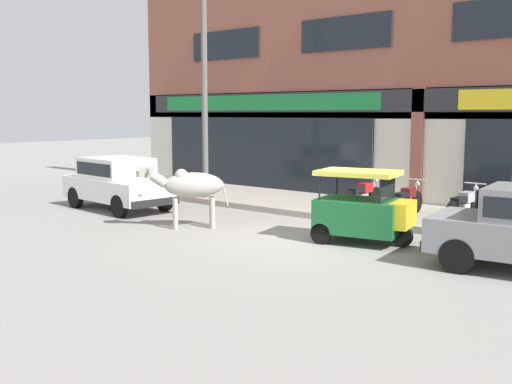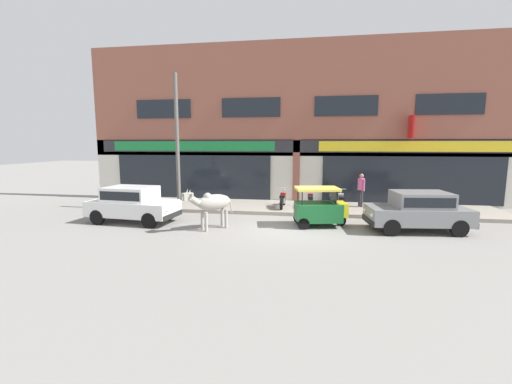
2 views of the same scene
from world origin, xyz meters
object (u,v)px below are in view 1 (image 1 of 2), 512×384
object	(u,v)px
cow	(189,186)
motorcycle_0	(363,195)
utility_pole	(205,94)
car_1	(118,181)
motorcycle_1	(406,201)
auto_rickshaw	(363,212)
motorcycle_2	(464,206)

from	to	relation	value
cow	motorcycle_0	xyz separation A→B (m)	(2.31, 4.06, -0.46)
cow	utility_pole	size ratio (longest dim) A/B	0.28
car_1	utility_pole	distance (m)	3.63
motorcycle_0	motorcycle_1	bearing A→B (deg)	-5.95
cow	auto_rickshaw	size ratio (longest dim) A/B	0.81
motorcycle_1	motorcycle_2	xyz separation A→B (m)	(1.41, 0.12, 0.00)
auto_rickshaw	motorcycle_2	world-z (taller)	auto_rickshaw
motorcycle_2	car_1	bearing A→B (deg)	-158.11
motorcycle_1	cow	bearing A→B (deg)	-132.63
motorcycle_0	motorcycle_1	world-z (taller)	same
cow	auto_rickshaw	world-z (taller)	cow
motorcycle_1	motorcycle_2	size ratio (longest dim) A/B	1.00
car_1	utility_pole	bearing A→B (deg)	68.05
utility_pole	motorcycle_0	bearing A→B (deg)	11.30
motorcycle_0	motorcycle_2	distance (m)	2.71
motorcycle_2	utility_pole	distance (m)	8.08
auto_rickshaw	utility_pole	world-z (taller)	utility_pole
motorcycle_0	utility_pole	xyz separation A→B (m)	(-4.85, -0.97, 2.71)
cow	motorcycle_1	xyz separation A→B (m)	(3.61, 3.92, -0.46)
car_1	cow	bearing A→B (deg)	-9.77
cow	motorcycle_0	size ratio (longest dim) A/B	0.95
cow	utility_pole	bearing A→B (deg)	129.35
motorcycle_1	utility_pole	size ratio (longest dim) A/B	0.29
car_1	motorcycle_1	distance (m)	7.88
utility_pole	car_1	bearing A→B (deg)	-111.95
auto_rickshaw	utility_pole	distance (m)	7.28
motorcycle_1	utility_pole	world-z (taller)	utility_pole
car_1	motorcycle_0	bearing A→B (deg)	30.55
car_1	auto_rickshaw	size ratio (longest dim) A/B	1.76
motorcycle_0	auto_rickshaw	bearing A→B (deg)	-59.80
cow	auto_rickshaw	distance (m)	4.17
car_1	motorcycle_2	world-z (taller)	car_1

